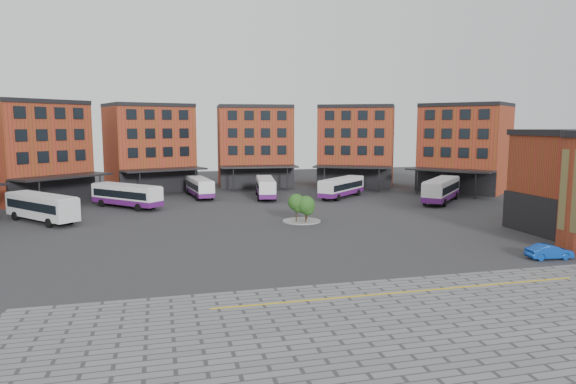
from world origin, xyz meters
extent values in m
plane|color=#28282B|center=(0.00, 0.00, 0.00)|extent=(160.00, 160.00, 0.00)
cube|color=slate|center=(2.00, -22.00, 0.01)|extent=(50.00, 22.00, 0.02)
cube|color=gold|center=(2.00, -14.00, 0.03)|extent=(26.00, 0.15, 0.02)
cube|color=maroon|center=(-31.45, 36.93, 7.00)|extent=(16.35, 16.13, 14.00)
cube|color=black|center=(-28.20, 33.32, 2.00)|extent=(10.00, 9.07, 4.00)
cube|color=black|center=(-31.45, 36.93, 14.30)|extent=(16.55, 16.35, 0.60)
cube|color=black|center=(-28.07, 33.17, 9.20)|extent=(8.60, 7.77, 8.00)
cube|color=black|center=(-26.63, 31.58, 4.00)|extent=(12.61, 11.97, 0.25)
cylinder|color=black|center=(-28.81, 27.19, 2.00)|extent=(0.20, 0.20, 4.00)
cylinder|color=black|center=(-22.05, 33.28, 2.00)|extent=(0.20, 0.20, 4.00)
cube|color=maroon|center=(-15.30, 46.44, 7.00)|extent=(15.55, 13.69, 14.00)
cube|color=black|center=(-13.72, 41.85, 2.00)|extent=(12.45, 4.71, 4.00)
cube|color=black|center=(-15.30, 46.44, 14.30)|extent=(15.65, 13.97, 0.60)
cube|color=black|center=(-13.66, 41.66, 9.20)|extent=(10.87, 3.87, 8.00)
cube|color=black|center=(-12.96, 39.63, 4.00)|extent=(13.72, 8.39, 0.25)
cylinder|color=black|center=(-16.67, 36.45, 2.00)|extent=(0.20, 0.20, 4.00)
cylinder|color=black|center=(-8.07, 39.41, 2.00)|extent=(0.20, 0.20, 4.00)
cube|color=maroon|center=(3.28, 48.89, 7.00)|extent=(13.67, 10.88, 14.00)
cube|color=black|center=(2.94, 44.05, 2.00)|extent=(13.00, 1.41, 4.00)
cube|color=black|center=(3.28, 48.89, 14.30)|extent=(13.69, 11.18, 0.60)
cube|color=black|center=(2.93, 43.85, 9.20)|extent=(11.42, 0.95, 8.00)
cube|color=black|center=(2.78, 41.70, 4.00)|extent=(13.28, 5.30, 0.25)
cylinder|color=black|center=(-1.89, 40.22, 2.00)|extent=(0.20, 0.20, 4.00)
cylinder|color=black|center=(7.19, 39.59, 2.00)|extent=(0.20, 0.20, 4.00)
cube|color=maroon|center=(21.34, 43.88, 7.00)|extent=(16.12, 14.81, 14.00)
cube|color=black|center=(19.14, 39.56, 2.00)|extent=(11.81, 6.35, 4.00)
cube|color=black|center=(21.34, 43.88, 14.30)|extent=(16.26, 15.08, 0.60)
cube|color=black|center=(19.04, 39.38, 9.20)|extent=(10.26, 5.33, 8.00)
cube|color=black|center=(18.07, 37.46, 4.00)|extent=(13.58, 9.82, 0.25)
cylinder|color=black|center=(13.20, 37.92, 2.00)|extent=(0.20, 0.20, 4.00)
cylinder|color=black|center=(21.31, 33.79, 2.00)|extent=(0.20, 0.20, 4.00)
cube|color=maroon|center=(36.00, 32.21, 7.00)|extent=(16.02, 16.39, 14.00)
cube|color=black|center=(32.29, 29.09, 2.00)|extent=(8.74, 10.28, 4.00)
cube|color=black|center=(36.00, 32.21, 14.30)|extent=(16.25, 16.58, 0.60)
cube|color=black|center=(32.14, 28.96, 9.20)|extent=(7.47, 8.86, 8.00)
cube|color=black|center=(30.49, 27.58, 4.00)|extent=(11.73, 12.79, 0.25)
cylinder|color=black|center=(26.19, 29.91, 2.00)|extent=(0.20, 0.20, 4.00)
cylinder|color=black|center=(32.03, 22.94, 2.00)|extent=(0.20, 0.20, 4.00)
cube|color=black|center=(22.90, -2.00, 2.00)|extent=(0.40, 12.00, 4.00)
cube|color=red|center=(20.10, -8.00, 5.50)|extent=(0.12, 2.20, 7.00)
cylinder|color=gray|center=(2.00, 12.00, 0.06)|extent=(4.40, 4.40, 0.12)
cylinder|color=#332114|center=(1.20, 11.40, 0.85)|extent=(0.14, 0.14, 1.69)
sphere|color=#194216|center=(1.20, 11.40, 2.37)|extent=(1.91, 1.91, 1.91)
sphere|color=#194216|center=(1.40, 11.25, 1.86)|extent=(1.34, 1.34, 1.34)
cylinder|color=#332114|center=(2.80, 12.60, 0.70)|extent=(0.14, 0.14, 1.39)
sphere|color=#194216|center=(2.80, 12.60, 1.95)|extent=(1.70, 1.70, 1.70)
sphere|color=#194216|center=(3.00, 12.45, 1.53)|extent=(1.19, 1.19, 1.19)
cylinder|color=#332114|center=(2.20, 11.00, 0.74)|extent=(0.14, 0.14, 1.48)
sphere|color=#194216|center=(2.20, 11.00, 2.08)|extent=(2.11, 2.11, 2.11)
sphere|color=#194216|center=(2.40, 10.85, 1.63)|extent=(1.48, 1.48, 1.48)
cube|color=silver|center=(-26.92, 18.84, 1.84)|extent=(9.31, 10.36, 2.53)
cube|color=black|center=(-26.92, 18.84, 2.02)|extent=(8.77, 9.71, 0.98)
cube|color=silver|center=(-26.92, 18.84, 3.15)|extent=(8.94, 9.95, 0.12)
cube|color=black|center=(-30.52, 23.11, 2.07)|extent=(1.76, 1.51, 1.14)
cylinder|color=black|center=(-30.25, 20.79, 0.52)|extent=(0.90, 0.99, 1.03)
cylinder|color=black|center=(-28.28, 22.46, 0.52)|extent=(0.90, 0.99, 1.03)
cylinder|color=black|center=(-25.56, 15.23, 0.52)|extent=(0.90, 0.99, 1.03)
cylinder|color=black|center=(-23.58, 16.89, 0.52)|extent=(0.90, 0.99, 1.03)
cube|color=white|center=(-18.12, 27.21, 1.80)|extent=(9.57, 9.79, 2.48)
cube|color=black|center=(-18.12, 27.21, 1.98)|extent=(8.99, 9.19, 0.96)
cube|color=silver|center=(-18.12, 27.21, 3.09)|extent=(9.18, 9.40, 0.12)
cube|color=black|center=(-21.92, 31.15, 2.03)|extent=(1.63, 1.58, 1.12)
cube|color=#511663|center=(-18.12, 27.21, 0.91)|extent=(9.62, 9.85, 0.71)
cylinder|color=black|center=(-21.51, 28.90, 0.51)|extent=(0.92, 0.94, 1.01)
cylinder|color=black|center=(-19.69, 30.66, 0.51)|extent=(0.92, 0.94, 1.01)
cylinder|color=black|center=(-16.56, 23.76, 0.51)|extent=(0.92, 0.94, 1.01)
cylinder|color=black|center=(-14.73, 25.52, 0.51)|extent=(0.92, 0.94, 1.01)
cube|color=white|center=(-7.83, 35.10, 1.68)|extent=(3.63, 10.63, 2.32)
cube|color=black|center=(-7.83, 35.10, 1.85)|extent=(3.59, 9.81, 0.90)
cube|color=silver|center=(-7.83, 35.10, 2.89)|extent=(3.49, 10.20, 0.11)
cube|color=black|center=(-8.46, 40.17, 1.89)|extent=(2.01, 0.37, 1.04)
cube|color=#511663|center=(-7.83, 35.10, 0.85)|extent=(3.68, 10.67, 0.66)
cylinder|color=black|center=(-9.41, 38.27, 0.47)|extent=(0.40, 0.97, 0.95)
cylinder|color=black|center=(-7.06, 38.56, 0.47)|extent=(0.40, 0.97, 0.95)
cylinder|color=black|center=(-8.59, 31.65, 0.47)|extent=(0.40, 0.97, 0.95)
cylinder|color=black|center=(-6.24, 31.94, 0.47)|extent=(0.40, 0.97, 0.95)
cube|color=white|center=(1.88, 31.99, 1.73)|extent=(3.94, 10.94, 2.38)
cube|color=black|center=(1.88, 31.99, 1.90)|extent=(3.88, 10.10, 0.92)
cube|color=silver|center=(1.88, 31.99, 2.97)|extent=(3.78, 10.50, 0.12)
cube|color=black|center=(2.63, 37.19, 1.95)|extent=(2.06, 0.42, 1.07)
cube|color=#511663|center=(1.88, 31.99, 0.88)|extent=(3.99, 10.98, 0.68)
cylinder|color=black|center=(1.16, 35.56, 0.49)|extent=(0.43, 1.00, 0.97)
cylinder|color=black|center=(3.57, 35.21, 0.49)|extent=(0.43, 1.00, 0.97)
cylinder|color=black|center=(0.18, 28.78, 0.49)|extent=(0.43, 1.00, 0.97)
cylinder|color=black|center=(2.59, 28.43, 0.49)|extent=(0.43, 1.00, 0.97)
cube|color=silver|center=(13.19, 29.35, 1.73)|extent=(9.46, 9.10, 2.38)
cube|color=black|center=(13.19, 29.35, 1.90)|extent=(8.87, 8.56, 0.92)
cube|color=silver|center=(13.19, 29.35, 2.97)|extent=(9.08, 8.74, 0.12)
cube|color=black|center=(17.01, 32.95, 1.94)|extent=(1.50, 1.59, 1.07)
cube|color=#511663|center=(13.19, 29.35, 0.88)|extent=(9.51, 9.16, 0.68)
cylinder|color=black|center=(14.85, 32.58, 0.49)|extent=(0.91, 0.88, 0.97)
cylinder|color=black|center=(16.52, 30.81, 0.49)|extent=(0.91, 0.88, 0.97)
cylinder|color=black|center=(9.86, 27.89, 0.49)|extent=(0.91, 0.88, 0.97)
cylinder|color=black|center=(11.53, 26.12, 0.49)|extent=(0.91, 0.88, 0.97)
cube|color=silver|center=(25.43, 21.35, 1.94)|extent=(10.21, 10.65, 2.68)
cube|color=black|center=(25.43, 21.35, 2.13)|extent=(9.60, 9.99, 1.04)
cube|color=silver|center=(25.43, 21.35, 3.33)|extent=(9.80, 10.22, 0.13)
cube|color=black|center=(29.47, 25.66, 2.19)|extent=(1.78, 1.67, 1.20)
cube|color=#511663|center=(25.43, 21.35, 0.98)|extent=(10.27, 10.70, 0.77)
cylinder|color=black|center=(27.06, 25.09, 0.55)|extent=(0.99, 1.02, 1.09)
cylinder|color=black|center=(29.06, 23.22, 0.55)|extent=(0.99, 1.02, 1.09)
cylinder|color=black|center=(21.80, 19.47, 0.55)|extent=(0.99, 1.02, 1.09)
cylinder|color=black|center=(23.80, 17.60, 0.55)|extent=(0.99, 1.02, 1.09)
imported|color=#0C399C|center=(17.50, -9.03, 0.62)|extent=(3.87, 1.65, 1.24)
camera|label=1|loc=(-13.69, -44.06, 11.07)|focal=32.00mm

